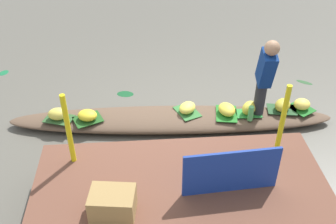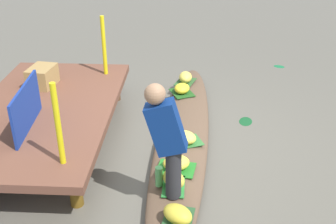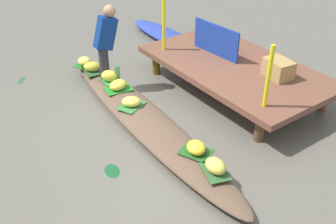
% 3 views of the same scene
% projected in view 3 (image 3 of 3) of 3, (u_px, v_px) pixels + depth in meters
% --- Properties ---
extents(canal_water, '(40.00, 40.00, 0.00)m').
position_uv_depth(canal_water, '(143.00, 123.00, 5.90)').
color(canal_water, '#5B584E').
rests_on(canal_water, ground).
extents(dock_platform, '(3.20, 1.80, 0.48)m').
position_uv_depth(dock_platform, '(235.00, 68.00, 6.55)').
color(dock_platform, brown).
rests_on(dock_platform, ground).
extents(vendor_boat, '(4.81, 0.93, 0.20)m').
position_uv_depth(vendor_boat, '(142.00, 118.00, 5.85)').
color(vendor_boat, brown).
rests_on(vendor_boat, ground).
extents(moored_boat, '(2.57, 0.62, 0.20)m').
position_uv_depth(moored_boat, '(169.00, 36.00, 8.59)').
color(moored_boat, '#273A97').
rests_on(moored_boat, ground).
extents(leaf_mat_0, '(0.47, 0.38, 0.01)m').
position_uv_depth(leaf_mat_0, '(215.00, 171.00, 4.68)').
color(leaf_mat_0, '#2E572B').
rests_on(leaf_mat_0, vendor_boat).
extents(banana_bunch_0, '(0.29, 0.22, 0.17)m').
position_uv_depth(banana_bunch_0, '(215.00, 166.00, 4.63)').
color(banana_bunch_0, '#E7D351').
rests_on(banana_bunch_0, vendor_boat).
extents(leaf_mat_1, '(0.46, 0.34, 0.01)m').
position_uv_depth(leaf_mat_1, '(92.00, 71.00, 6.94)').
color(leaf_mat_1, '#28512B').
rests_on(leaf_mat_1, vendor_boat).
extents(banana_bunch_1, '(0.35, 0.37, 0.16)m').
position_uv_depth(banana_bunch_1, '(92.00, 67.00, 6.90)').
color(banana_bunch_1, gold).
rests_on(banana_bunch_1, vendor_boat).
extents(leaf_mat_2, '(0.48, 0.43, 0.01)m').
position_uv_depth(leaf_mat_2, '(196.00, 152.00, 4.99)').
color(leaf_mat_2, '#20511D').
rests_on(leaf_mat_2, vendor_boat).
extents(banana_bunch_2, '(0.33, 0.29, 0.15)m').
position_uv_depth(banana_bunch_2, '(196.00, 147.00, 4.95)').
color(banana_bunch_2, yellow).
rests_on(banana_bunch_2, vendor_boat).
extents(leaf_mat_3, '(0.37, 0.47, 0.01)m').
position_uv_depth(leaf_mat_3, '(118.00, 89.00, 6.38)').
color(leaf_mat_3, '#227424').
rests_on(leaf_mat_3, vendor_boat).
extents(banana_bunch_3, '(0.30, 0.35, 0.15)m').
position_uv_depth(banana_bunch_3, '(118.00, 85.00, 6.34)').
color(banana_bunch_3, yellow).
rests_on(banana_bunch_3, vendor_boat).
extents(leaf_mat_4, '(0.38, 0.24, 0.01)m').
position_uv_depth(leaf_mat_4, '(110.00, 81.00, 6.61)').
color(leaf_mat_4, '#298136').
rests_on(leaf_mat_4, vendor_boat).
extents(banana_bunch_4, '(0.31, 0.32, 0.20)m').
position_uv_depth(banana_bunch_4, '(109.00, 76.00, 6.56)').
color(banana_bunch_4, yellow).
rests_on(banana_bunch_4, vendor_boat).
extents(leaf_mat_5, '(0.42, 0.44, 0.01)m').
position_uv_depth(leaf_mat_5, '(85.00, 65.00, 7.14)').
color(leaf_mat_5, '#1D6A22').
rests_on(leaf_mat_5, vendor_boat).
extents(banana_bunch_5, '(0.30, 0.28, 0.16)m').
position_uv_depth(banana_bunch_5, '(84.00, 61.00, 7.10)').
color(banana_bunch_5, '#F9DA56').
rests_on(banana_bunch_5, vendor_boat).
extents(leaf_mat_6, '(0.41, 0.48, 0.01)m').
position_uv_depth(leaf_mat_6, '(131.00, 106.00, 5.94)').
color(leaf_mat_6, '#337335').
rests_on(leaf_mat_6, vendor_boat).
extents(banana_bunch_6, '(0.35, 0.36, 0.14)m').
position_uv_depth(banana_bunch_6, '(131.00, 102.00, 5.90)').
color(banana_bunch_6, '#F8E654').
rests_on(banana_bunch_6, vendor_boat).
extents(vendor_person, '(0.21, 0.42, 1.25)m').
position_uv_depth(vendor_person, '(106.00, 39.00, 6.36)').
color(vendor_person, '#28282D').
rests_on(vendor_person, vendor_boat).
extents(water_bottle, '(0.08, 0.08, 0.23)m').
position_uv_depth(water_bottle, '(118.00, 73.00, 6.62)').
color(water_bottle, '#56AF5C').
rests_on(water_bottle, vendor_boat).
extents(market_banner, '(1.01, 0.10, 0.53)m').
position_uv_depth(market_banner, '(216.00, 40.00, 6.71)').
color(market_banner, navy).
rests_on(market_banner, dock_platform).
extents(railing_post_west, '(0.06, 0.06, 0.90)m').
position_uv_depth(railing_post_west, '(164.00, 25.00, 6.80)').
color(railing_post_west, yellow).
rests_on(railing_post_west, dock_platform).
extents(railing_post_east, '(0.06, 0.06, 0.90)m').
position_uv_depth(railing_post_east, '(269.00, 77.00, 5.16)').
color(railing_post_east, yellow).
rests_on(railing_post_east, dock_platform).
extents(produce_crate, '(0.48, 0.38, 0.28)m').
position_uv_depth(produce_crate, '(278.00, 68.00, 6.06)').
color(produce_crate, '#A17E49').
rests_on(produce_crate, dock_platform).
extents(drifting_plant_0, '(0.29, 0.25, 0.01)m').
position_uv_depth(drifting_plant_0, '(21.00, 80.00, 7.06)').
color(drifting_plant_0, '#2B512C').
rests_on(drifting_plant_0, ground).
extents(drifting_plant_1, '(0.31, 0.24, 0.01)m').
position_uv_depth(drifting_plant_1, '(112.00, 171.00, 4.98)').
color(drifting_plant_1, '#144C25').
rests_on(drifting_plant_1, ground).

